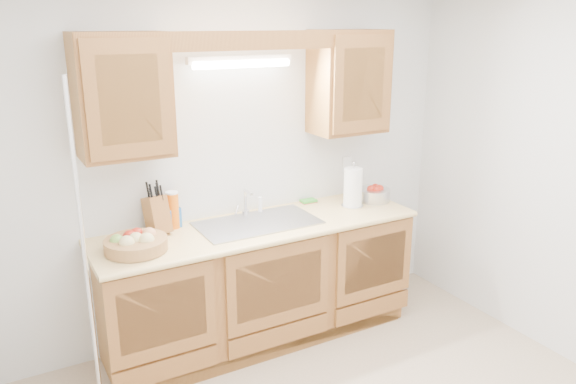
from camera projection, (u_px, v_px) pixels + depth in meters
room at (363, 230)px, 2.82m from camera, size 3.52×3.50×2.50m
base_cabinets at (259, 283)px, 4.06m from camera, size 2.20×0.60×0.86m
countertop at (259, 227)px, 3.92m from camera, size 2.30×0.63×0.04m
upper_cabinet_left at (122, 96)px, 3.38m from camera, size 0.55×0.33×0.75m
upper_cabinet_right at (349, 82)px, 4.15m from camera, size 0.55×0.33×0.75m
valance at (256, 40)px, 3.55m from camera, size 2.20×0.05×0.12m
fluorescent_fixture at (241, 61)px, 3.78m from camera, size 0.76×0.08×0.08m
sink at (258, 233)px, 3.95m from camera, size 0.84×0.46×0.36m
wire_shelf_pole at (85, 258)px, 3.11m from camera, size 0.03×0.03×2.00m
outlet_plate at (347, 164)px, 4.54m from camera, size 0.08×0.01×0.12m
fruit_basket at (136, 243)px, 3.44m from camera, size 0.46×0.46×0.12m
knife_block at (157, 214)px, 3.72m from camera, size 0.16×0.23×0.36m
orange_canister at (173, 210)px, 3.81m from camera, size 0.11×0.11×0.26m
soap_bottle at (172, 213)px, 3.83m from camera, size 0.11×0.11×0.21m
sponge at (308, 201)px, 4.38m from camera, size 0.12×0.08×0.03m
paper_towel at (353, 188)px, 4.25m from camera, size 0.18×0.18×0.36m
apple_bowl at (374, 194)px, 4.41m from camera, size 0.25×0.25×0.13m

